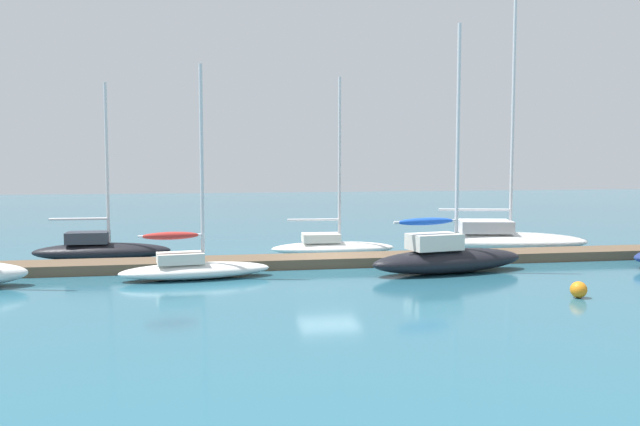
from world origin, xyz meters
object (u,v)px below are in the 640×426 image
sailboat_1 (100,248)px  sailboat_2 (193,266)px  mooring_buoy_yellow (495,235)px  mooring_buoy_orange (579,290)px  sailboat_5 (500,238)px  sailboat_4 (447,256)px  sailboat_3 (332,245)px

sailboat_1 → sailboat_2: bearing=-52.2°
sailboat_1 → mooring_buoy_yellow: size_ratio=11.88×
sailboat_2 → mooring_buoy_orange: bearing=-32.1°
sailboat_1 → sailboat_2: size_ratio=0.98×
sailboat_1 → sailboat_5: size_ratio=0.55×
mooring_buoy_orange → sailboat_2: bearing=154.8°
sailboat_5 → mooring_buoy_orange: (-2.40, -10.77, -0.35)m
sailboat_1 → mooring_buoy_orange: 19.32m
sailboat_5 → mooring_buoy_orange: size_ratio=26.25×
sailboat_4 → mooring_buoy_yellow: size_ratio=14.76×
sailboat_3 → sailboat_4: size_ratio=0.85×
sailboat_3 → sailboat_5: 8.17m
sailboat_4 → sailboat_1: bearing=146.0°
sailboat_4 → mooring_buoy_orange: (2.41, -5.16, -0.39)m
sailboat_5 → mooring_buoy_orange: bearing=-90.2°
sailboat_2 → mooring_buoy_orange: sailboat_2 is taller
sailboat_2 → sailboat_5: 15.26m
sailboat_2 → sailboat_5: size_ratio=0.56×
mooring_buoy_orange → sailboat_5: bearing=77.5°
sailboat_1 → mooring_buoy_yellow: (19.72, 3.40, -0.19)m
sailboat_1 → sailboat_3: (10.16, -0.14, -0.07)m
sailboat_1 → sailboat_2: (3.96, -5.31, -0.03)m
sailboat_4 → mooring_buoy_orange: size_ratio=17.98×
sailboat_2 → mooring_buoy_yellow: (15.76, 8.71, -0.17)m
sailboat_2 → mooring_buoy_yellow: bearing=21.9°
sailboat_4 → mooring_buoy_orange: 5.71m
sailboat_5 → sailboat_3: bearing=-167.8°
sailboat_3 → sailboat_4: sailboat_4 is taller
sailboat_5 → mooring_buoy_yellow: bearing=80.9°
sailboat_1 → sailboat_2: 6.62m
sailboat_4 → sailboat_5: size_ratio=0.68×
sailboat_2 → sailboat_3: size_ratio=0.97×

